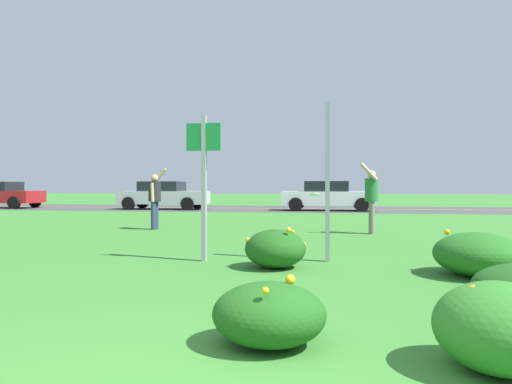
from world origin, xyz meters
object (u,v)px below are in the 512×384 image
(car_silver_center_left, at_px, (163,195))
(car_white_center_right, at_px, (328,196))
(sign_post_near_path, at_px, (204,172))
(person_thrower_dark_shirt, at_px, (155,196))
(frisbee_white, at_px, (314,194))
(person_catcher_green_shirt, at_px, (371,196))
(sign_post_by_roadside, at_px, (328,182))

(car_silver_center_left, relative_size, car_white_center_right, 1.00)
(car_silver_center_left, xyz_separation_m, car_white_center_right, (8.47, 0.00, 0.00))
(sign_post_near_path, height_order, person_thrower_dark_shirt, sign_post_near_path)
(sign_post_near_path, relative_size, frisbee_white, 9.31)
(frisbee_white, bearing_deg, car_white_center_right, 88.64)
(person_catcher_green_shirt, relative_size, car_white_center_right, 0.40)
(sign_post_near_path, distance_m, person_thrower_dark_shirt, 5.90)
(frisbee_white, bearing_deg, car_silver_center_left, 125.83)
(sign_post_by_roadside, height_order, frisbee_white, sign_post_by_roadside)
(car_silver_center_left, height_order, car_white_center_right, same)
(person_thrower_dark_shirt, relative_size, car_white_center_right, 0.38)
(sign_post_by_roadside, height_order, person_catcher_green_shirt, sign_post_by_roadside)
(sign_post_near_path, distance_m, frisbee_white, 5.01)
(person_catcher_green_shirt, distance_m, car_white_center_right, 11.30)
(sign_post_near_path, xyz_separation_m, person_thrower_dark_shirt, (-2.83, 5.16, -0.51))
(frisbee_white, relative_size, car_white_center_right, 0.06)
(person_thrower_dark_shirt, relative_size, frisbee_white, 6.80)
(person_catcher_green_shirt, bearing_deg, car_white_center_right, 95.89)
(frisbee_white, bearing_deg, person_thrower_dark_shirt, 174.53)
(sign_post_by_roadside, distance_m, frisbee_white, 4.48)
(sign_post_by_roadside, bearing_deg, car_silver_center_left, 118.45)
(car_silver_center_left, bearing_deg, person_thrower_dark_shirt, -70.95)
(sign_post_near_path, height_order, person_catcher_green_shirt, sign_post_near_path)
(sign_post_by_roadside, xyz_separation_m, frisbee_white, (-0.36, 4.45, -0.27))
(car_white_center_right, bearing_deg, frisbee_white, -91.36)
(person_catcher_green_shirt, height_order, car_silver_center_left, person_catcher_green_shirt)
(sign_post_by_roadside, distance_m, car_silver_center_left, 17.99)
(person_catcher_green_shirt, height_order, car_white_center_right, person_catcher_green_shirt)
(sign_post_by_roadside, bearing_deg, frisbee_white, 94.68)
(person_catcher_green_shirt, distance_m, frisbee_white, 1.43)
(person_thrower_dark_shirt, xyz_separation_m, person_catcher_green_shirt, (5.86, -0.30, 0.05))
(sign_post_by_roadside, height_order, person_thrower_dark_shirt, sign_post_by_roadside)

